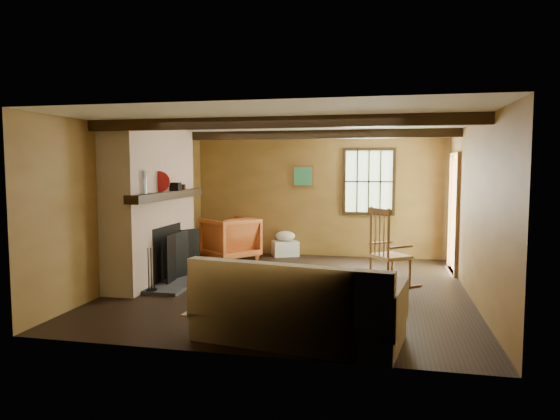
% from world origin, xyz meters
% --- Properties ---
extents(ground, '(5.50, 5.50, 0.00)m').
position_xyz_m(ground, '(0.00, 0.00, 0.00)').
color(ground, black).
rests_on(ground, ground).
extents(room_envelope, '(5.02, 5.52, 2.44)m').
position_xyz_m(room_envelope, '(0.22, 0.26, 1.63)').
color(room_envelope, olive).
rests_on(room_envelope, ground).
extents(fireplace, '(1.02, 2.30, 2.40)m').
position_xyz_m(fireplace, '(-2.23, -0.00, 1.10)').
color(fireplace, '#9C5A3C').
rests_on(fireplace, ground).
extents(rug, '(2.50, 3.00, 0.01)m').
position_xyz_m(rug, '(0.20, -0.20, 0.00)').
color(rug, tan).
rests_on(rug, ground).
extents(rocking_chair, '(0.96, 0.90, 1.20)m').
position_xyz_m(rocking_chair, '(1.38, 0.31, 0.51)').
color(rocking_chair, tan).
rests_on(rocking_chair, ground).
extents(sofa, '(2.25, 1.26, 0.86)m').
position_xyz_m(sofa, '(0.47, -2.23, 0.31)').
color(sofa, white).
rests_on(sofa, ground).
extents(firewood_pile, '(0.73, 0.13, 0.27)m').
position_xyz_m(firewood_pile, '(-2.09, 2.45, 0.13)').
color(firewood_pile, '#543624').
rests_on(firewood_pile, ground).
extents(laundry_basket, '(0.61, 0.55, 0.30)m').
position_xyz_m(laundry_basket, '(-0.63, 2.55, 0.15)').
color(laundry_basket, silver).
rests_on(laundry_basket, ground).
extents(basket_pillow, '(0.46, 0.40, 0.20)m').
position_xyz_m(basket_pillow, '(-0.63, 2.55, 0.40)').
color(basket_pillow, white).
rests_on(basket_pillow, laundry_basket).
extents(armchair, '(1.27, 1.27, 0.83)m').
position_xyz_m(armchair, '(-1.58, 1.90, 0.42)').
color(armchair, '#BF6026').
rests_on(armchair, ground).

